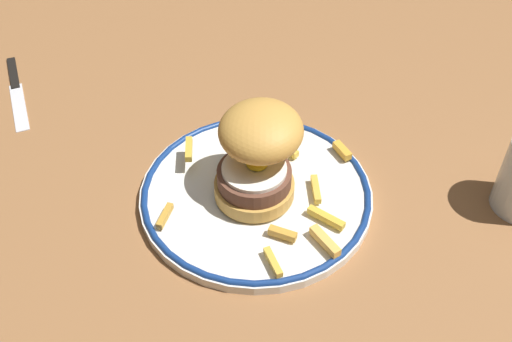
{
  "coord_description": "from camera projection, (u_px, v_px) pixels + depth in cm",
  "views": [
    {
      "loc": [
        -4.63,
        -47.8,
        54.08
      ],
      "look_at": [
        -5.35,
        2.34,
        4.6
      ],
      "focal_mm": 43.09,
      "sensor_mm": 36.0,
      "label": 1
    }
  ],
  "objects": [
    {
      "name": "burger",
      "position": [
        258.0,
        153.0,
        0.69
      ],
      "size": [
        12.22,
        12.77,
        10.93
      ],
      "color": "gold",
      "rests_on": "dinner_plate"
    },
    {
      "name": "knife",
      "position": [
        15.0,
        86.0,
        0.89
      ],
      "size": [
        8.03,
        17.28,
        0.7
      ],
      "color": "black",
      "rests_on": "ground_plane"
    },
    {
      "name": "dinner_plate",
      "position": [
        256.0,
        193.0,
        0.73
      ],
      "size": [
        27.64,
        27.64,
        1.6
      ],
      "color": "white",
      "rests_on": "ground_plane"
    },
    {
      "name": "fries_pile",
      "position": [
        280.0,
        179.0,
        0.73
      ],
      "size": [
        22.84,
        25.39,
        2.4
      ],
      "color": "gold",
      "rests_on": "dinner_plate"
    },
    {
      "name": "ground_plane",
      "position": [
        300.0,
        224.0,
        0.73
      ],
      "size": [
        130.83,
        100.91,
        4.0
      ],
      "primitive_type": "cube",
      "color": "#8F5E37"
    }
  ]
}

